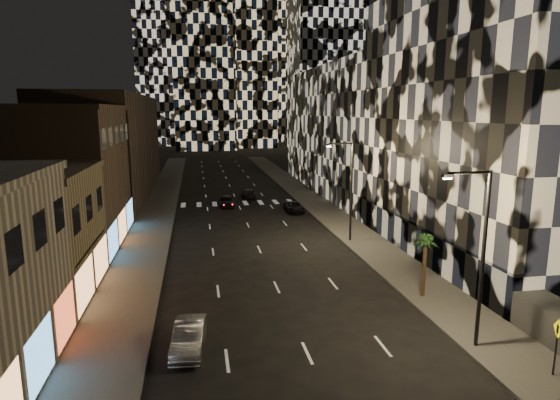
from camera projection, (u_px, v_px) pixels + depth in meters
name	position (u px, v px, depth m)	size (l,w,h in m)	color
sidewalk_left	(159.00, 205.00, 59.33)	(4.00, 120.00, 0.15)	#47443F
sidewalk_right	(312.00, 200.00, 62.80)	(4.00, 120.00, 0.15)	#47443F
curb_left	(176.00, 205.00, 59.69)	(0.20, 120.00, 0.15)	#4C4C47
curb_right	(297.00, 201.00, 62.43)	(0.20, 120.00, 0.15)	#4C4C47
retail_tan	(7.00, 239.00, 29.34)	(10.00, 10.00, 8.00)	olive
retail_brown	(60.00, 179.00, 41.05)	(10.00, 15.00, 12.00)	#4F3C2C
retail_filler_left	(111.00, 146.00, 66.47)	(10.00, 40.00, 14.00)	#4F3C2C
midrise_right	(510.00, 122.00, 37.82)	(16.00, 25.00, 22.00)	#232326
midrise_base	(415.00, 240.00, 38.28)	(0.60, 25.00, 3.00)	#383838
midrise_filler_right	(367.00, 130.00, 69.61)	(16.00, 40.00, 18.00)	#232326
streetlight_near	(479.00, 247.00, 22.85)	(2.55, 0.25, 9.00)	black
streetlight_far	(349.00, 185.00, 42.18)	(2.55, 0.25, 9.00)	black
car_silver_parked	(189.00, 337.00, 23.58)	(1.49, 4.26, 1.40)	gray
car_dark_midlane	(227.00, 201.00, 58.88)	(1.65, 4.09, 1.40)	black
car_dark_oncoming	(248.00, 194.00, 64.59)	(1.76, 4.34, 1.26)	black
car_dark_rightlane	(294.00, 207.00, 55.75)	(1.98, 4.30, 1.20)	black
ped_sign	(557.00, 338.00, 20.88)	(0.34, 0.85, 2.66)	black
palm_tree	(425.00, 245.00, 29.65)	(2.07, 2.06, 4.07)	#47331E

